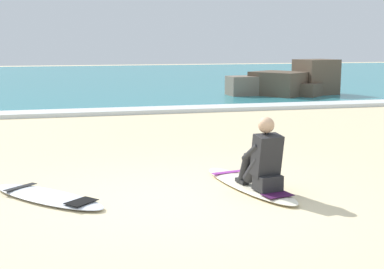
{
  "coord_description": "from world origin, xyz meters",
  "views": [
    {
      "loc": [
        -1.49,
        -6.25,
        1.97
      ],
      "look_at": [
        0.5,
        1.63,
        0.55
      ],
      "focal_mm": 49.94,
      "sensor_mm": 36.0,
      "label": 1
    }
  ],
  "objects": [
    {
      "name": "sea",
      "position": [
        0.0,
        22.25,
        0.05
      ],
      "size": [
        80.0,
        28.0,
        0.1
      ],
      "primitive_type": "cube",
      "color": "teal",
      "rests_on": "ground"
    },
    {
      "name": "breaking_foam",
      "position": [
        0.0,
        8.55,
        0.06
      ],
      "size": [
        80.0,
        0.9,
        0.11
      ],
      "primitive_type": "cube",
      "color": "white",
      "rests_on": "ground"
    },
    {
      "name": "surfboard_main",
      "position": [
        1.0,
        0.42,
        0.04
      ],
      "size": [
        0.93,
        2.21,
        0.08
      ],
      "color": "#EFE5C6",
      "rests_on": "ground"
    },
    {
      "name": "rock_outcrop_distant",
      "position": [
        6.56,
        11.26,
        0.49
      ],
      "size": [
        3.98,
        2.27,
        1.34
      ],
      "color": "brown",
      "rests_on": "ground"
    },
    {
      "name": "surfboard_spare_near",
      "position": [
        -1.67,
        0.51,
        0.04
      ],
      "size": [
        1.65,
        1.78,
        0.08
      ],
      "color": "silver",
      "rests_on": "ground"
    },
    {
      "name": "surfer_seated",
      "position": [
        1.07,
        0.09,
        0.44
      ],
      "size": [
        0.45,
        0.75,
        0.95
      ],
      "color": "#232326",
      "rests_on": "surfboard_main"
    },
    {
      "name": "ground_plane",
      "position": [
        0.0,
        0.0,
        0.0
      ],
      "size": [
        80.0,
        80.0,
        0.0
      ],
      "primitive_type": "plane",
      "color": "beige"
    }
  ]
}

